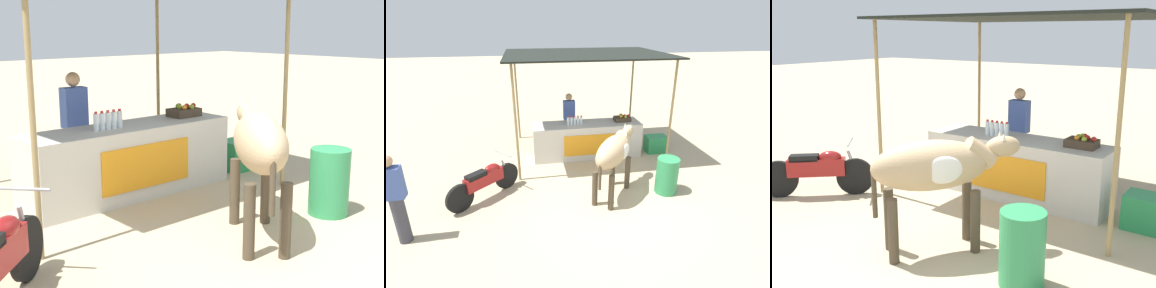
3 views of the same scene
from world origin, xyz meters
TOP-DOWN VIEW (x-y plane):
  - ground_plane at (0.00, 0.00)m, footprint 60.00×60.00m
  - stall_counter at (0.00, 2.20)m, footprint 3.00×0.82m
  - stall_awning at (0.00, 2.50)m, footprint 4.20×3.20m
  - water_bottle_row at (-0.35, 2.15)m, footprint 0.43×0.07m
  - fruit_crate at (1.04, 2.25)m, footprint 0.44×0.32m
  - vendor_behind_counter at (-0.38, 2.95)m, footprint 0.34×0.22m
  - cooler_box at (2.06, 2.10)m, footprint 0.60×0.44m
  - water_barrel at (1.34, -0.09)m, footprint 0.48×0.48m
  - cow at (0.14, 0.01)m, footprint 1.41×1.66m
  - motorcycle_parked at (-2.60, 0.36)m, footprint 1.38×1.27m

SIDE VIEW (x-z plane):
  - ground_plane at x=0.00m, z-range 0.00..0.00m
  - cooler_box at x=2.06m, z-range 0.00..0.48m
  - water_barrel at x=1.34m, z-range 0.00..0.82m
  - motorcycle_parked at x=-2.60m, z-range -0.02..0.88m
  - stall_counter at x=0.00m, z-range 0.00..0.96m
  - vendor_behind_counter at x=-0.38m, z-range 0.02..1.67m
  - cow at x=0.14m, z-range 0.32..1.75m
  - fruit_crate at x=1.04m, z-range 0.94..1.13m
  - water_bottle_row at x=-0.35m, z-range 0.95..1.20m
  - stall_awning at x=0.00m, z-range 1.29..4.11m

